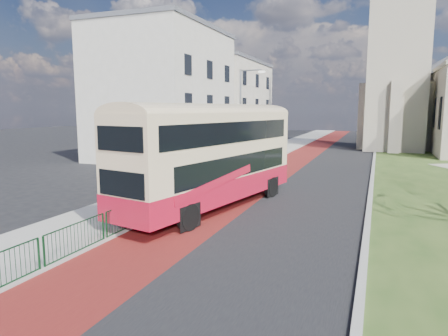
% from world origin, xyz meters
% --- Properties ---
extents(ground, '(160.00, 160.00, 0.00)m').
position_xyz_m(ground, '(0.00, 0.00, 0.00)').
color(ground, black).
rests_on(ground, ground).
extents(road_carriageway, '(9.00, 120.00, 0.01)m').
position_xyz_m(road_carriageway, '(1.50, 20.00, 0.01)').
color(road_carriageway, black).
rests_on(road_carriageway, ground).
extents(bus_lane, '(3.40, 120.00, 0.01)m').
position_xyz_m(bus_lane, '(-1.20, 20.00, 0.01)').
color(bus_lane, '#591414').
rests_on(bus_lane, ground).
extents(pavement_west, '(4.00, 120.00, 0.12)m').
position_xyz_m(pavement_west, '(-5.00, 20.00, 0.06)').
color(pavement_west, gray).
rests_on(pavement_west, ground).
extents(kerb_west, '(0.25, 120.00, 0.13)m').
position_xyz_m(kerb_west, '(-3.00, 20.00, 0.07)').
color(kerb_west, '#999993').
rests_on(kerb_west, ground).
extents(kerb_east, '(0.25, 80.00, 0.13)m').
position_xyz_m(kerb_east, '(6.10, 22.00, 0.07)').
color(kerb_east, '#999993').
rests_on(kerb_east, ground).
extents(pedestrian_railing, '(0.07, 24.00, 1.12)m').
position_xyz_m(pedestrian_railing, '(-2.95, 4.00, 0.55)').
color(pedestrian_railing, '#0D3A19').
rests_on(pedestrian_railing, ground).
extents(gothic_church, '(16.38, 18.00, 40.00)m').
position_xyz_m(gothic_church, '(12.56, 38.00, 13.13)').
color(gothic_church, '#9E9380').
rests_on(gothic_church, ground).
extents(street_block_near, '(10.30, 14.30, 13.00)m').
position_xyz_m(street_block_near, '(-14.00, 22.00, 6.51)').
color(street_block_near, beige).
rests_on(street_block_near, ground).
extents(street_block_far, '(10.30, 16.30, 11.50)m').
position_xyz_m(street_block_far, '(-14.00, 38.00, 5.76)').
color(street_block_far, '#BEB5A1').
rests_on(street_block_far, ground).
extents(streetlamp, '(2.13, 0.18, 8.00)m').
position_xyz_m(streetlamp, '(-4.35, 18.00, 4.59)').
color(streetlamp, gray).
rests_on(streetlamp, pavement_west).
extents(bus, '(5.07, 12.10, 4.93)m').
position_xyz_m(bus, '(-1.17, 3.98, 2.81)').
color(bus, '#A90F27').
rests_on(bus, ground).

